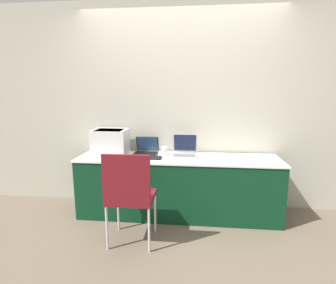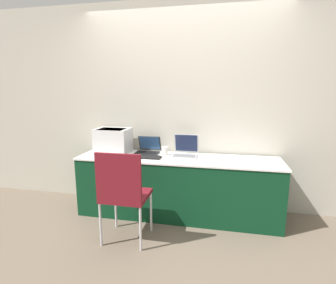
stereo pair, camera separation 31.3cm
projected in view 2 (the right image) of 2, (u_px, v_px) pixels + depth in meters
ground_plane at (173, 225)px, 2.99m from camera, size 14.00×14.00×0.00m
wall_back at (183, 107)px, 3.35m from camera, size 8.00×0.05×2.60m
table at (178, 186)px, 3.19m from camera, size 2.41×0.59×0.73m
printer at (113, 140)px, 3.34m from camera, size 0.42×0.32×0.31m
laptop_left at (148, 149)px, 3.35m from camera, size 0.29×0.28×0.21m
laptop_right at (185, 151)px, 3.19m from camera, size 0.30×0.34×0.26m
external_keyboard at (142, 157)px, 3.12m from camera, size 0.46×0.14×0.02m
coffee_cup at (165, 151)px, 3.23m from camera, size 0.08×0.08×0.11m
chair at (123, 190)px, 2.56m from camera, size 0.44×0.41×0.95m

